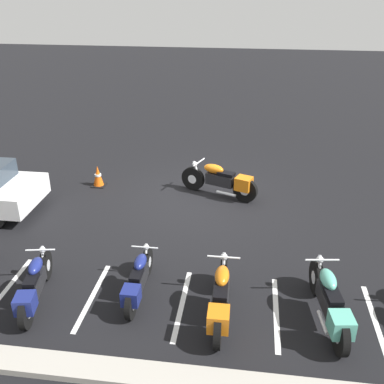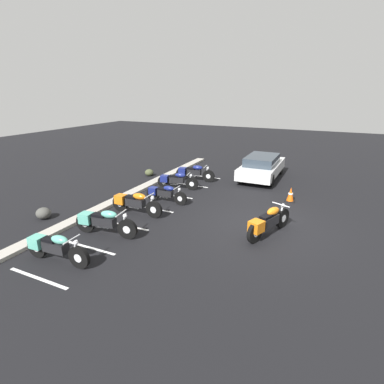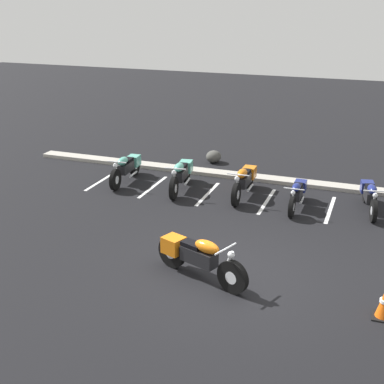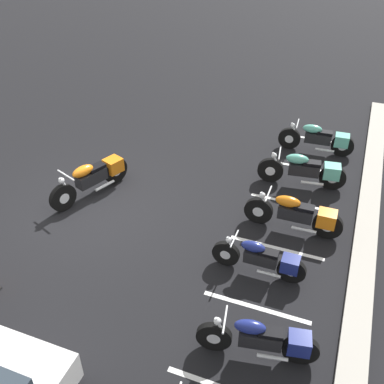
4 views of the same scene
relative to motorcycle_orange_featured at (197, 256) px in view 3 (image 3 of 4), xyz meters
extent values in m
plane|color=black|center=(0.67, 0.28, -0.49)|extent=(60.00, 60.00, 0.00)
cylinder|color=black|center=(0.89, -0.34, -0.14)|extent=(0.70, 0.37, 0.71)
cylinder|color=silver|center=(0.89, -0.34, -0.14)|extent=(0.30, 0.22, 0.27)
cylinder|color=black|center=(-0.66, 0.25, -0.14)|extent=(0.70, 0.37, 0.71)
cylinder|color=silver|center=(-0.66, 0.25, -0.14)|extent=(0.30, 0.22, 0.27)
cube|color=black|center=(0.06, -0.03, 0.02)|extent=(0.87, 0.57, 0.32)
ellipsoid|color=orange|center=(0.26, -0.10, 0.31)|extent=(0.66, 0.47, 0.26)
cube|color=black|center=(-0.11, 0.04, 0.23)|extent=(0.53, 0.41, 0.09)
cube|color=orange|center=(-0.61, 0.23, 0.05)|extent=(0.54, 0.51, 0.36)
cylinder|color=silver|center=(0.77, -0.30, 0.14)|extent=(0.28, 0.16, 0.57)
cylinder|color=silver|center=(0.71, -0.27, 0.41)|extent=(0.27, 0.63, 0.04)
sphere|color=silver|center=(0.84, -0.32, 0.33)|extent=(0.15, 0.15, 0.15)
cylinder|color=silver|center=(-0.13, 0.21, -0.30)|extent=(0.58, 0.28, 0.07)
cylinder|color=black|center=(-4.15, 4.22, -0.17)|extent=(0.16, 0.66, 0.65)
cylinder|color=silver|center=(-4.15, 4.22, -0.17)|extent=(0.14, 0.26, 0.25)
cylinder|color=black|center=(-4.25, 5.75, -0.17)|extent=(0.16, 0.66, 0.65)
cylinder|color=silver|center=(-4.25, 5.75, -0.17)|extent=(0.14, 0.26, 0.25)
cube|color=black|center=(-4.20, 5.03, -0.02)|extent=(0.32, 0.77, 0.30)
ellipsoid|color=#59B29E|center=(-4.19, 4.83, 0.25)|extent=(0.29, 0.57, 0.24)
cube|color=black|center=(-4.21, 5.20, 0.18)|extent=(0.26, 0.45, 0.08)
cube|color=#59B29E|center=(-4.24, 5.70, 0.01)|extent=(0.38, 0.42, 0.34)
cylinder|color=silver|center=(-4.16, 4.33, 0.09)|extent=(0.08, 0.26, 0.53)
cylinder|color=silver|center=(-4.16, 4.39, 0.35)|extent=(0.62, 0.07, 0.04)
sphere|color=silver|center=(-4.16, 4.26, 0.27)|extent=(0.14, 0.14, 0.14)
cylinder|color=silver|center=(-4.08, 5.29, -0.31)|extent=(0.10, 0.55, 0.07)
cylinder|color=black|center=(-2.18, 4.09, -0.15)|extent=(0.21, 0.70, 0.68)
cylinder|color=silver|center=(-2.18, 4.09, -0.15)|extent=(0.16, 0.28, 0.26)
cylinder|color=black|center=(-2.39, 5.68, -0.15)|extent=(0.21, 0.70, 0.68)
cylinder|color=silver|center=(-2.39, 5.68, -0.15)|extent=(0.16, 0.28, 0.26)
cube|color=black|center=(-2.29, 4.94, 0.00)|extent=(0.39, 0.82, 0.31)
ellipsoid|color=#59B29E|center=(-2.27, 4.73, 0.28)|extent=(0.34, 0.61, 0.25)
cube|color=black|center=(-2.32, 5.11, 0.21)|extent=(0.31, 0.49, 0.08)
cube|color=#59B29E|center=(-2.39, 5.63, 0.03)|extent=(0.43, 0.46, 0.35)
cylinder|color=silver|center=(-2.20, 4.21, 0.12)|extent=(0.10, 0.28, 0.55)
cylinder|color=silver|center=(-2.20, 4.27, 0.39)|extent=(0.64, 0.12, 0.04)
sphere|color=silver|center=(-2.19, 4.14, 0.30)|extent=(0.15, 0.15, 0.15)
cylinder|color=silver|center=(-2.18, 5.21, -0.31)|extent=(0.15, 0.58, 0.07)
cylinder|color=black|center=(-0.34, 4.23, -0.16)|extent=(0.13, 0.68, 0.67)
cylinder|color=silver|center=(-0.34, 4.23, -0.16)|extent=(0.13, 0.26, 0.26)
cylinder|color=black|center=(-0.36, 5.81, -0.16)|extent=(0.13, 0.68, 0.67)
cylinder|color=silver|center=(-0.36, 5.81, -0.16)|extent=(0.13, 0.26, 0.26)
cube|color=black|center=(-0.35, 5.07, 0.00)|extent=(0.30, 0.78, 0.31)
ellipsoid|color=orange|center=(-0.35, 4.87, 0.27)|extent=(0.27, 0.58, 0.25)
cube|color=black|center=(-0.35, 5.24, 0.20)|extent=(0.25, 0.45, 0.08)
cube|color=orange|center=(-0.36, 5.76, 0.03)|extent=(0.37, 0.41, 0.35)
cylinder|color=silver|center=(-0.34, 4.35, 0.11)|extent=(0.06, 0.27, 0.54)
cylinder|color=silver|center=(-0.34, 4.41, 0.37)|extent=(0.63, 0.04, 0.04)
sphere|color=silver|center=(-0.34, 4.28, 0.29)|extent=(0.14, 0.14, 0.14)
cylinder|color=silver|center=(-0.21, 5.33, -0.31)|extent=(0.08, 0.56, 0.07)
cylinder|color=black|center=(1.29, 3.94, -0.20)|extent=(0.11, 0.59, 0.59)
cylinder|color=silver|center=(1.29, 3.94, -0.20)|extent=(0.11, 0.22, 0.22)
cylinder|color=black|center=(1.29, 5.32, -0.20)|extent=(0.11, 0.59, 0.59)
cylinder|color=silver|center=(1.29, 5.32, -0.20)|extent=(0.11, 0.22, 0.22)
cube|color=black|center=(1.29, 4.67, -0.07)|extent=(0.25, 0.68, 0.27)
ellipsoid|color=navy|center=(1.29, 4.50, 0.17)|extent=(0.23, 0.50, 0.21)
cube|color=black|center=(1.29, 4.83, 0.11)|extent=(0.21, 0.39, 0.07)
cube|color=navy|center=(1.29, 5.27, -0.04)|extent=(0.32, 0.36, 0.30)
cylinder|color=silver|center=(1.29, 4.05, 0.03)|extent=(0.05, 0.23, 0.47)
cylinder|color=silver|center=(1.29, 4.10, 0.26)|extent=(0.55, 0.03, 0.03)
sphere|color=silver|center=(1.29, 3.99, 0.19)|extent=(0.12, 0.12, 0.12)
cylinder|color=silver|center=(1.41, 4.90, -0.33)|extent=(0.06, 0.49, 0.06)
cylinder|color=black|center=(3.35, 4.38, -0.18)|extent=(0.22, 0.63, 0.62)
cylinder|color=silver|center=(3.35, 4.38, -0.18)|extent=(0.16, 0.25, 0.24)
cylinder|color=black|center=(3.09, 5.81, -0.18)|extent=(0.22, 0.63, 0.62)
cylinder|color=silver|center=(3.09, 5.81, -0.18)|extent=(0.16, 0.25, 0.24)
cube|color=black|center=(3.21, 5.14, -0.04)|extent=(0.39, 0.75, 0.28)
ellipsoid|color=navy|center=(3.24, 4.96, 0.21)|extent=(0.34, 0.56, 0.23)
cube|color=black|center=(3.18, 5.30, 0.14)|extent=(0.30, 0.45, 0.08)
cube|color=navy|center=(3.09, 5.76, -0.02)|extent=(0.40, 0.43, 0.32)
cylinder|color=silver|center=(3.33, 4.49, 0.06)|extent=(0.10, 0.25, 0.50)
cylinder|color=silver|center=(3.32, 4.55, 0.30)|extent=(0.58, 0.14, 0.03)
sphere|color=silver|center=(3.34, 4.43, 0.23)|extent=(0.13, 0.13, 0.13)
cylinder|color=silver|center=(3.30, 5.40, -0.32)|extent=(0.16, 0.52, 0.07)
cube|color=#A8A399|center=(0.67, 6.67, -0.43)|extent=(18.00, 0.50, 0.12)
ellipsoid|color=#484843|center=(-2.23, 7.97, -0.28)|extent=(0.58, 0.61, 0.44)
cube|color=black|center=(3.76, -0.22, -0.48)|extent=(0.40, 0.40, 0.03)
cube|color=white|center=(-5.00, 4.85, -0.49)|extent=(0.10, 2.10, 0.00)
cube|color=white|center=(-3.19, 4.85, -0.49)|extent=(0.10, 2.10, 0.00)
cube|color=white|center=(-1.39, 4.85, -0.49)|extent=(0.10, 2.10, 0.00)
cube|color=white|center=(0.41, 4.85, -0.49)|extent=(0.10, 2.10, 0.00)
cube|color=white|center=(2.21, 4.85, -0.49)|extent=(0.10, 2.10, 0.00)
camera|label=1|loc=(-0.71, 11.65, 5.24)|focal=42.00mm
camera|label=2|loc=(-9.28, -1.62, 4.13)|focal=28.00mm
camera|label=3|loc=(3.38, -9.41, 5.12)|focal=50.00mm
camera|label=4|loc=(8.01, 5.77, 6.26)|focal=42.00mm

